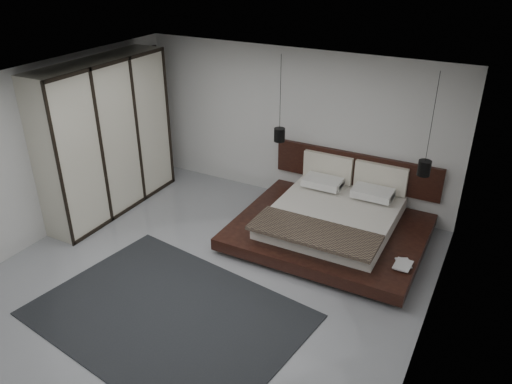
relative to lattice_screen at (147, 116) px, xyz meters
The scene contains 14 objects.
floor 4.05m from the lattice_screen, 39.71° to the right, with size 6.00×6.00×0.00m, color gray.
ceiling 4.12m from the lattice_screen, 39.71° to the right, with size 6.00×6.00×0.00m, color white.
wall_back 3.00m from the lattice_screen, 10.56° to the left, with size 6.00×6.00×0.00m, color silver.
wall_front 6.20m from the lattice_screen, 61.57° to the right, with size 6.00×6.00×0.00m, color silver.
wall_left 2.45m from the lattice_screen, 91.17° to the right, with size 6.00×6.00×0.00m, color silver.
wall_right 6.44m from the lattice_screen, 22.38° to the right, with size 6.00×6.00×0.00m, color silver.
lattice_screen is the anchor object (origin of this frame).
bed 4.32m from the lattice_screen, ahead, with size 2.98×2.47×1.11m.
book_lower 5.62m from the lattice_screen, 12.88° to the right, with size 0.19×0.26×0.02m, color #99724C.
book_upper 5.60m from the lattice_screen, 13.25° to the right, with size 0.23×0.32×0.02m, color #99724C.
pendant_left 2.94m from the lattice_screen, ahead, with size 0.19×0.19×1.49m.
pendant_right 5.39m from the lattice_screen, ahead, with size 0.20×0.20×1.60m.
wardrobe 1.43m from the lattice_screen, 79.90° to the right, with size 0.65×2.75×2.70m.
rug 4.68m from the lattice_screen, 49.11° to the right, with size 3.42×2.44×0.01m, color black.
Camera 1 is at (3.42, -4.94, 4.44)m, focal length 35.00 mm.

